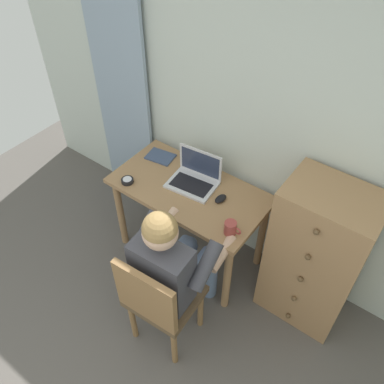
{
  "coord_description": "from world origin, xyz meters",
  "views": [
    {
      "loc": [
        0.79,
        0.18,
        2.73
      ],
      "look_at": [
        -0.36,
        1.73,
        0.84
      ],
      "focal_mm": 37.62,
      "sensor_mm": 36.0,
      "label": 1
    }
  ],
  "objects_px": {
    "laptop": "(195,177)",
    "desk_clock": "(127,181)",
    "computer_mouse": "(221,199)",
    "desk": "(189,200)",
    "person_seated": "(175,262)",
    "dresser": "(315,257)",
    "chair": "(159,299)",
    "notebook_pad": "(160,157)",
    "coffee_mug": "(231,228)"
  },
  "relations": [
    {
      "from": "laptop",
      "to": "desk_clock",
      "type": "bearing_deg",
      "value": -143.72
    },
    {
      "from": "laptop",
      "to": "computer_mouse",
      "type": "bearing_deg",
      "value": -9.22
    },
    {
      "from": "desk",
      "to": "person_seated",
      "type": "bearing_deg",
      "value": -61.7
    },
    {
      "from": "dresser",
      "to": "computer_mouse",
      "type": "bearing_deg",
      "value": -174.1
    },
    {
      "from": "chair",
      "to": "computer_mouse",
      "type": "xyz_separation_m",
      "value": [
        -0.05,
        0.75,
        0.25
      ]
    },
    {
      "from": "laptop",
      "to": "computer_mouse",
      "type": "xyz_separation_m",
      "value": [
        0.25,
        -0.04,
        -0.04
      ]
    },
    {
      "from": "laptop",
      "to": "chair",
      "type": "bearing_deg",
      "value": -69.04
    },
    {
      "from": "chair",
      "to": "laptop",
      "type": "height_order",
      "value": "laptop"
    },
    {
      "from": "desk_clock",
      "to": "person_seated",
      "type": "bearing_deg",
      "value": -25.06
    },
    {
      "from": "desk",
      "to": "dresser",
      "type": "distance_m",
      "value": 0.96
    },
    {
      "from": "chair",
      "to": "computer_mouse",
      "type": "height_order",
      "value": "chair"
    },
    {
      "from": "laptop",
      "to": "notebook_pad",
      "type": "xyz_separation_m",
      "value": [
        -0.38,
        0.07,
        -0.05
      ]
    },
    {
      "from": "desk",
      "to": "computer_mouse",
      "type": "xyz_separation_m",
      "value": [
        0.25,
        0.03,
        0.13
      ]
    },
    {
      "from": "person_seated",
      "to": "coffee_mug",
      "type": "bearing_deg",
      "value": 64.66
    },
    {
      "from": "desk",
      "to": "coffee_mug",
      "type": "height_order",
      "value": "coffee_mug"
    },
    {
      "from": "dresser",
      "to": "laptop",
      "type": "height_order",
      "value": "dresser"
    },
    {
      "from": "desk",
      "to": "desk_clock",
      "type": "xyz_separation_m",
      "value": [
        -0.4,
        -0.21,
        0.13
      ]
    },
    {
      "from": "coffee_mug",
      "to": "computer_mouse",
      "type": "bearing_deg",
      "value": 135.6
    },
    {
      "from": "notebook_pad",
      "to": "laptop",
      "type": "bearing_deg",
      "value": -19.74
    },
    {
      "from": "notebook_pad",
      "to": "person_seated",
      "type": "bearing_deg",
      "value": -54.37
    },
    {
      "from": "chair",
      "to": "laptop",
      "type": "relative_size",
      "value": 2.45
    },
    {
      "from": "dresser",
      "to": "computer_mouse",
      "type": "distance_m",
      "value": 0.73
    },
    {
      "from": "person_seated",
      "to": "notebook_pad",
      "type": "bearing_deg",
      "value": 134.77
    },
    {
      "from": "laptop",
      "to": "desk_clock",
      "type": "relative_size",
      "value": 4.06
    },
    {
      "from": "person_seated",
      "to": "laptop",
      "type": "distance_m",
      "value": 0.69
    },
    {
      "from": "person_seated",
      "to": "laptop",
      "type": "height_order",
      "value": "person_seated"
    },
    {
      "from": "dresser",
      "to": "coffee_mug",
      "type": "height_order",
      "value": "dresser"
    },
    {
      "from": "dresser",
      "to": "coffee_mug",
      "type": "bearing_deg",
      "value": -150.46
    },
    {
      "from": "laptop",
      "to": "coffee_mug",
      "type": "distance_m",
      "value": 0.53
    },
    {
      "from": "person_seated",
      "to": "chair",
      "type": "bearing_deg",
      "value": -86.69
    },
    {
      "from": "dresser",
      "to": "computer_mouse",
      "type": "xyz_separation_m",
      "value": [
        -0.71,
        -0.07,
        0.18
      ]
    },
    {
      "from": "chair",
      "to": "laptop",
      "type": "distance_m",
      "value": 0.9
    },
    {
      "from": "dresser",
      "to": "person_seated",
      "type": "height_order",
      "value": "person_seated"
    },
    {
      "from": "desk",
      "to": "notebook_pad",
      "type": "relative_size",
      "value": 5.4
    },
    {
      "from": "laptop",
      "to": "coffee_mug",
      "type": "bearing_deg",
      "value": -28.13
    },
    {
      "from": "dresser",
      "to": "person_seated",
      "type": "distance_m",
      "value": 0.93
    },
    {
      "from": "dresser",
      "to": "desk_clock",
      "type": "distance_m",
      "value": 1.4
    },
    {
      "from": "desk_clock",
      "to": "coffee_mug",
      "type": "distance_m",
      "value": 0.86
    },
    {
      "from": "chair",
      "to": "laptop",
      "type": "xyz_separation_m",
      "value": [
        -0.3,
        0.79,
        0.28
      ]
    },
    {
      "from": "person_seated",
      "to": "computer_mouse",
      "type": "bearing_deg",
      "value": 94.07
    },
    {
      "from": "person_seated",
      "to": "coffee_mug",
      "type": "distance_m",
      "value": 0.41
    },
    {
      "from": "coffee_mug",
      "to": "laptop",
      "type": "bearing_deg",
      "value": 151.87
    },
    {
      "from": "desk",
      "to": "person_seated",
      "type": "distance_m",
      "value": 0.61
    },
    {
      "from": "coffee_mug",
      "to": "desk_clock",
      "type": "bearing_deg",
      "value": -177.29
    },
    {
      "from": "desk_clock",
      "to": "coffee_mug",
      "type": "xyz_separation_m",
      "value": [
        0.86,
        0.04,
        0.03
      ]
    },
    {
      "from": "dresser",
      "to": "laptop",
      "type": "xyz_separation_m",
      "value": [
        -0.96,
        -0.03,
        0.21
      ]
    },
    {
      "from": "desk",
      "to": "coffee_mug",
      "type": "xyz_separation_m",
      "value": [
        0.46,
        -0.17,
        0.16
      ]
    },
    {
      "from": "chair",
      "to": "coffee_mug",
      "type": "xyz_separation_m",
      "value": [
        0.16,
        0.55,
        0.28
      ]
    },
    {
      "from": "desk",
      "to": "notebook_pad",
      "type": "bearing_deg",
      "value": 159.34
    },
    {
      "from": "dresser",
      "to": "chair",
      "type": "xyz_separation_m",
      "value": [
        -0.66,
        -0.83,
        -0.07
      ]
    }
  ]
}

